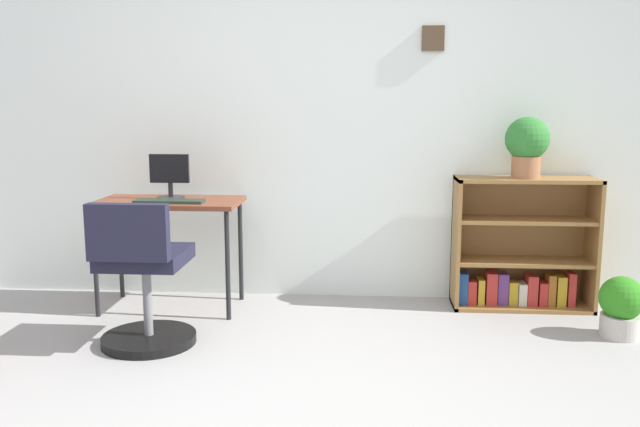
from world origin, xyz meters
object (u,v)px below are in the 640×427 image
at_px(monitor, 170,177).
at_px(office_chair, 143,283).
at_px(keyboard, 169,201).
at_px(potted_plant_on_shelf, 527,144).
at_px(potted_plant_floor, 621,306).
at_px(bookshelf_low, 520,252).
at_px(desk, 169,211).

bearing_deg(monitor, office_chair, -85.26).
distance_m(monitor, keyboard, 0.22).
distance_m(monitor, potted_plant_on_shelf, 2.28).
relative_size(keyboard, office_chair, 0.52).
relative_size(office_chair, potted_plant_on_shelf, 2.14).
bearing_deg(keyboard, office_chair, -88.15).
height_order(office_chair, potted_plant_floor, office_chair).
xyz_separation_m(potted_plant_on_shelf, potted_plant_floor, (0.45, -0.51, -0.89)).
xyz_separation_m(monitor, potted_plant_on_shelf, (2.27, 0.10, 0.22)).
relative_size(bookshelf_low, potted_plant_on_shelf, 2.31).
bearing_deg(monitor, potted_plant_on_shelf, 2.42).
bearing_deg(desk, potted_plant_floor, -7.49).
relative_size(potted_plant_on_shelf, potted_plant_floor, 1.09).
height_order(keyboard, bookshelf_low, bookshelf_low).
relative_size(monitor, potted_plant_on_shelf, 0.75).
relative_size(monitor, office_chair, 0.35).
height_order(bookshelf_low, potted_plant_floor, bookshelf_low).
xyz_separation_m(monitor, potted_plant_floor, (2.72, -0.41, -0.67)).
bearing_deg(office_chair, desk, 94.73).
bearing_deg(bookshelf_low, office_chair, -157.57).
distance_m(monitor, office_chair, 0.91).
distance_m(desk, keyboard, 0.15).
xyz_separation_m(office_chair, bookshelf_low, (2.21, 0.91, 0.00)).
height_order(monitor, potted_plant_on_shelf, potted_plant_on_shelf).
bearing_deg(potted_plant_on_shelf, bookshelf_low, 82.92).
bearing_deg(bookshelf_low, potted_plant_on_shelf, -97.08).
distance_m(keyboard, potted_plant_on_shelf, 2.27).
relative_size(desk, potted_plant_floor, 2.57).
xyz_separation_m(keyboard, potted_plant_on_shelf, (2.23, 0.27, 0.35)).
xyz_separation_m(keyboard, bookshelf_low, (2.23, 0.32, -0.36)).
xyz_separation_m(desk, monitor, (-0.00, 0.06, 0.21)).
height_order(desk, bookshelf_low, bookshelf_low).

